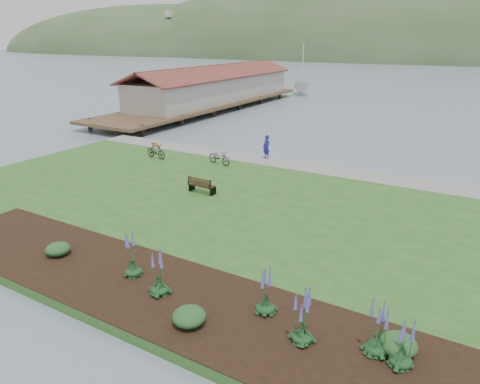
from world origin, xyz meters
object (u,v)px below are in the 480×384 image
(person, at_px, (267,145))
(sailboat, at_px, (301,95))
(park_bench, at_px, (201,185))
(bicycle_a, at_px, (219,157))

(person, bearing_deg, sailboat, 129.33)
(park_bench, xyz_separation_m, person, (-0.11, 8.35, 0.54))
(bicycle_a, distance_m, sailboat, 42.96)
(person, height_order, sailboat, sailboat)
(person, bearing_deg, bicycle_a, -106.03)
(park_bench, relative_size, sailboat, 0.06)
(person, relative_size, sailboat, 0.08)
(park_bench, height_order, sailboat, sailboat)
(park_bench, relative_size, bicycle_a, 0.81)
(person, distance_m, sailboat, 40.80)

